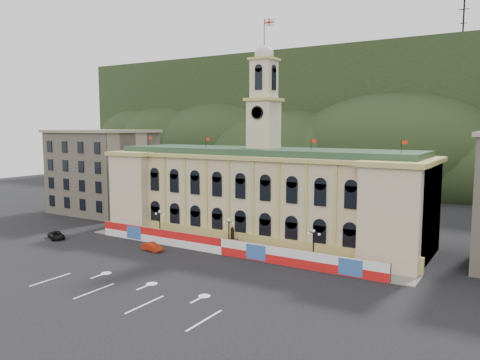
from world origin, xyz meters
The scene contains 13 objects.
ground centered at (0.00, 0.00, 0.00)m, with size 260.00×260.00×0.00m, color black.
lane_markings centered at (0.00, -5.00, 0.00)m, with size 26.00×10.00×0.02m, color white, non-canonical shape.
hill_ridge centered at (0.03, 121.99, 19.48)m, with size 230.00×80.00×64.00m.
city_hall centered at (0.00, 27.63, 7.85)m, with size 56.20×17.60×37.10m.
side_building_left centered at (-43.00, 30.93, 9.33)m, with size 21.00×17.00×18.60m.
hoarding_fence centered at (0.06, 15.07, 1.25)m, with size 50.00×0.44×2.50m.
pavement centered at (0.00, 17.75, 0.08)m, with size 56.00×5.50×0.16m, color slate.
statue centered at (0.00, 18.00, 1.19)m, with size 1.40×1.40×3.72m.
lamp_left centered at (-14.00, 17.00, 3.07)m, with size 1.96×0.44×5.15m.
lamp_center centered at (0.00, 17.00, 3.07)m, with size 1.96×0.44×5.15m.
lamp_right centered at (14.00, 17.00, 3.07)m, with size 1.96×0.44×5.15m.
red_sedan centered at (-10.44, 11.09, 0.64)m, with size 4.04×1.84×1.28m, color #AB220C.
black_suv centered at (-30.00, 8.42, 0.64)m, with size 5.04×3.82×1.27m, color black.
Camera 1 is at (38.51, -42.32, 19.24)m, focal length 35.00 mm.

